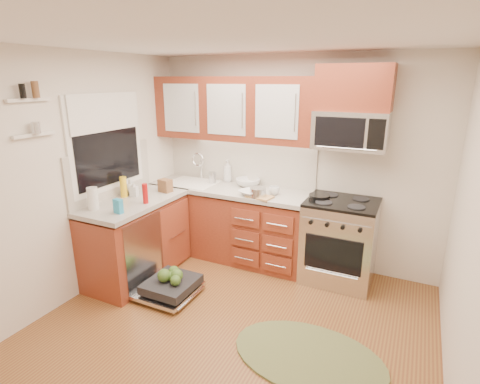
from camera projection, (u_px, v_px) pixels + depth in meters
The scene contains 38 objects.
floor at pixel (227, 335), 3.39m from camera, with size 3.50×3.50×0.00m, color brown.
ceiling at pixel (224, 38), 2.66m from camera, with size 3.50×3.50×0.00m, color white.
wall_back at pixel (293, 162), 4.53m from camera, with size 3.50×0.04×2.50m, color beige.
wall_front at pixel (24, 329), 1.52m from camera, with size 3.50×0.04×2.50m, color beige.
wall_left at pixel (72, 180), 3.75m from camera, with size 0.04×3.50×2.50m, color beige.
wall_right at pixel (477, 244), 2.30m from camera, with size 0.04×3.50×2.50m, color beige.
base_cabinet_back at pixel (229, 224), 4.82m from camera, with size 2.05×0.60×0.85m, color maroon.
base_cabinet_left at pixel (137, 241), 4.32m from camera, with size 0.60×1.25×0.85m, color maroon.
countertop_back at pixel (229, 189), 4.67m from camera, with size 2.07×0.64×0.05m, color #A29C94.
countertop_left at pixel (134, 202), 4.18m from camera, with size 0.64×1.27×0.05m, color #A29C94.
backsplash_back at pixel (239, 160), 4.84m from camera, with size 2.05×0.02×0.57m, color beige.
backsplash_left at pixel (111, 173), 4.21m from camera, with size 0.02×1.25×0.57m, color beige.
upper_cabinets at pixel (233, 109), 4.50m from camera, with size 2.05×0.35×0.75m, color maroon, non-canonical shape.
cabinet_over_mw at pixel (355, 88), 3.84m from camera, with size 0.76×0.35×0.47m, color maroon.
range at pixel (339, 241), 4.20m from camera, with size 0.76×0.64×0.95m, color silver, non-canonical shape.
microwave at pixel (351, 130), 3.95m from camera, with size 0.76×0.38×0.40m, color silver, non-canonical shape.
sink at pixel (192, 192), 4.90m from camera, with size 0.62×0.50×0.26m, color white, non-canonical shape.
dishwasher at pixel (169, 287), 3.98m from camera, with size 0.70×0.60×0.20m, color silver, non-canonical shape.
window at pixel (107, 143), 4.09m from camera, with size 0.03×1.05×1.05m, color white, non-canonical shape.
window_blind at pixel (105, 112), 3.99m from camera, with size 0.02×0.96×0.40m, color white.
shelf_upper at pixel (29, 100), 3.21m from camera, with size 0.04×0.40×0.03m, color white.
shelf_lower at pixel (34, 135), 3.30m from camera, with size 0.04×0.40×0.03m, color white.
rug at pixel (308, 356), 3.11m from camera, with size 1.28×0.83×0.02m, color olive, non-canonical shape.
skillet at pixel (319, 197), 4.14m from camera, with size 0.23×0.23×0.04m, color black.
stock_pot at pixel (258, 193), 4.25m from camera, with size 0.19×0.19×0.11m, color silver.
cutting_board at pixel (260, 197), 4.26m from camera, with size 0.29×0.19×0.02m, color tan.
canister at pixel (212, 178), 4.83m from camera, with size 0.09×0.09×0.15m, color silver.
paper_towel_roll at pixel (93, 199), 3.84m from camera, with size 0.11×0.11×0.24m, color white.
mustard_bottle at pixel (123, 187), 4.25m from camera, with size 0.08×0.08×0.24m, color yellow.
red_bottle at pixel (145, 194), 4.04m from camera, with size 0.06×0.06×0.22m, color #A80E0E.
wooden_box at pixel (165, 186), 4.46m from camera, with size 0.15×0.11×0.15m, color brown.
blue_carton at pixel (118, 206), 3.75m from camera, with size 0.09×0.05×0.15m, color #2890BD.
bowl_a at pixel (251, 193), 4.33m from camera, with size 0.25×0.25×0.06m, color #999999.
bowl_b at pixel (248, 182), 4.71m from camera, with size 0.30×0.30×0.09m, color #999999.
cup at pixel (274, 191), 4.35m from camera, with size 0.13×0.13×0.10m, color #999999.
soap_bottle_a at pixel (228, 171), 4.89m from camera, with size 0.11×0.11×0.29m, color #999999.
soap_bottle_b at pixel (134, 189), 4.29m from camera, with size 0.08×0.08×0.18m, color #999999.
soap_bottle_c at pixel (131, 187), 4.36m from camera, with size 0.14×0.14×0.18m, color #999999.
Camera 1 is at (1.35, -2.53, 2.22)m, focal length 28.00 mm.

